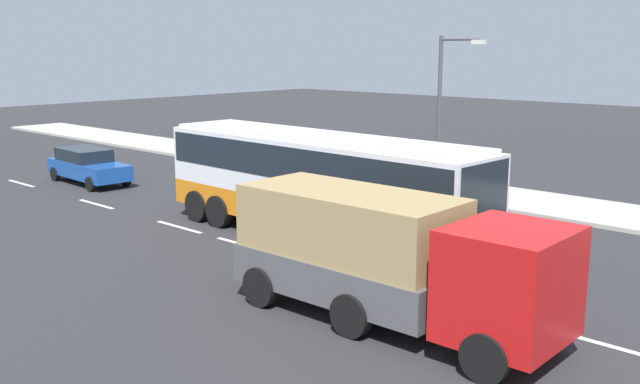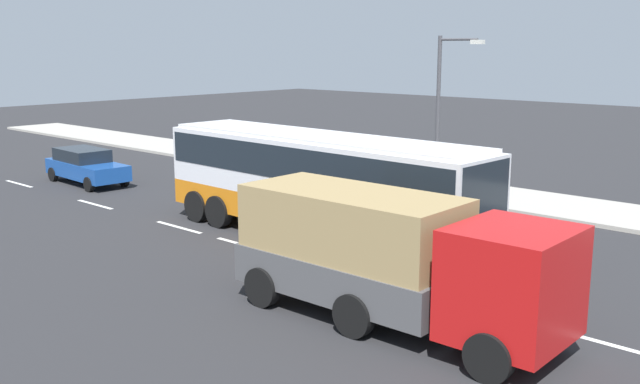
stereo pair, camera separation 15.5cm
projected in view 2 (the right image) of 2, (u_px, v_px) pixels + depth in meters
ground_plane at (363, 250)px, 21.57m from camera, size 120.00×120.00×0.00m
sidewalk_curb at (511, 199)px, 28.44m from camera, size 80.00×4.00×0.15m
lane_centreline at (180, 228)px, 24.22m from camera, size 28.39×0.16×0.01m
coach_bus at (318, 175)px, 22.32m from camera, size 11.99×2.95×3.37m
cargo_truck at (391, 255)px, 15.55m from camera, size 7.75×2.63×2.85m
car_blue_saloon at (86, 166)px, 31.90m from camera, size 4.82×2.07×1.55m
pedestrian_near_curb at (453, 169)px, 29.23m from camera, size 0.32×0.32×1.71m
street_lamp at (443, 103)px, 28.12m from camera, size 1.98×0.24×6.32m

